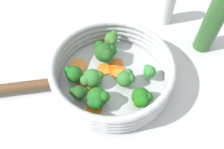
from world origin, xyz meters
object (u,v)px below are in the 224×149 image
Objects in this scene: carrot_slice_0 at (94,108)px; carrot_slice_3 at (84,78)px; broccoli_floret_6 at (79,93)px; skillet at (112,79)px; broccoli_floret_5 at (73,74)px; carrot_slice_5 at (104,69)px; broccoli_floret_4 at (149,72)px; broccoli_floret_8 at (126,78)px; broccoli_floret_7 at (92,79)px; broccoli_floret_1 at (142,98)px; carrot_slice_7 at (78,65)px; carrot_slice_1 at (104,46)px; carrot_slice_8 at (118,74)px; carrot_slice_6 at (116,68)px; broccoli_floret_0 at (97,99)px; salt_shaker at (167,4)px; carrot_slice_4 at (117,64)px; oil_bottle at (215,17)px; carrot_slice_2 at (87,81)px; broccoli_floret_3 at (112,39)px.

carrot_slice_0 is 1.10× the size of carrot_slice_3.
carrot_slice_3 is at bearing 1.45° from broccoli_floret_6.
broccoli_floret_5 reaches higher than skillet.
carrot_slice_5 is 0.75× the size of broccoli_floret_5.
carrot_slice_0 is 0.88× the size of broccoli_floret_4.
skillet is 7.67× the size of carrot_slice_3.
broccoli_floret_8 is (0.07, -0.07, 0.03)m from carrot_slice_0.
broccoli_floret_7 reaches higher than broccoli_floret_8.
carrot_slice_5 is 0.13m from broccoli_floret_1.
broccoli_floret_6 is at bearing 58.94° from carrot_slice_0.
carrot_slice_7 is 0.84× the size of broccoli_floret_7.
carrot_slice_1 reaches higher than carrot_slice_3.
broccoli_floret_1 is at bearing -143.15° from carrot_slice_8.
broccoli_floret_8 is at bearing -89.87° from broccoli_floret_5.
broccoli_floret_8 is at bearing -148.06° from carrot_slice_6.
broccoli_floret_0 is at bearing 178.15° from carrot_slice_5.
salt_shaker is at bearing -35.15° from broccoli_floret_7.
carrot_slice_5 reaches higher than skillet.
skillet is at bearing -163.02° from carrot_slice_1.
broccoli_floret_5 reaches higher than carrot_slice_1.
carrot_slice_3 is 0.09m from carrot_slice_4.
broccoli_floret_1 is 0.99× the size of broccoli_floret_5.
carrot_slice_1 is 0.70× the size of broccoli_floret_6.
oil_bottle reaches higher than broccoli_floret_1.
broccoli_floret_7 is (-0.01, -0.01, 0.02)m from carrot_slice_2.
skillet is 0.07m from carrot_slice_3.
carrot_slice_4 is 0.13m from broccoli_floret_1.
carrot_slice_4 reaches higher than carrot_slice_0.
broccoli_floret_5 is 0.20× the size of oil_bottle.
broccoli_floret_1 is (-0.16, -0.10, 0.02)m from carrot_slice_1.
carrot_slice_2 is at bearing -92.84° from broccoli_floret_5.
skillet is at bearing 65.94° from broccoli_floret_8.
broccoli_floret_7 is at bearing -123.69° from carrot_slice_3.
carrot_slice_5 is 0.10m from broccoli_floret_0.
salt_shaker reaches higher than broccoli_floret_3.
carrot_slice_7 is at bearing 89.33° from carrot_slice_6.
carrot_slice_4 is at bearing -145.32° from carrot_slice_1.
broccoli_floret_5 is at bearing 146.21° from broccoli_floret_3.
broccoli_floret_5 is at bearing 47.30° from broccoli_floret_0.
skillet is 0.10m from broccoli_floret_6.
broccoli_floret_1 is at bearing -106.83° from broccoli_floret_5.
broccoli_floret_5 is 0.04m from broccoli_floret_7.
carrot_slice_5 is 0.06m from broccoli_floret_7.
broccoli_floret_1 is at bearing -148.50° from carrot_slice_1.
broccoli_floret_5 is at bearing 115.11° from oil_bottle.
salt_shaker reaches higher than broccoli_floret_0.
broccoli_floret_0 is (-0.07, -0.04, 0.03)m from carrot_slice_3.
carrot_slice_0 is 0.09m from broccoli_floret_5.
carrot_slice_1 reaches higher than carrot_slice_0.
broccoli_floret_4 is (-0.02, -0.11, 0.03)m from carrot_slice_5.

